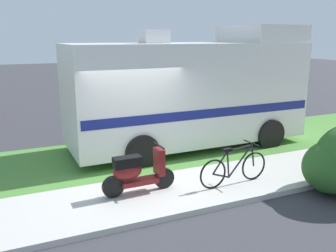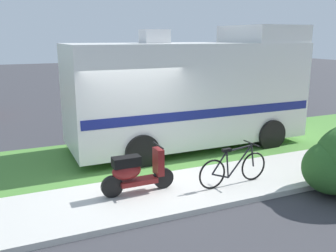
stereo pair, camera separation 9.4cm
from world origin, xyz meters
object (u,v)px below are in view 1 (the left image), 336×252
object	(u,v)px
scooter	(136,172)
bicycle	(234,168)
motorhome_rv	(190,91)
pickup_truck_near	(234,88)

from	to	relation	value
scooter	bicycle	bearing A→B (deg)	-11.60
bicycle	motorhome_rv	bearing A→B (deg)	79.45
motorhome_rv	bicycle	world-z (taller)	motorhome_rv
scooter	bicycle	distance (m)	2.12
motorhome_rv	scooter	size ratio (longest dim) A/B	4.44
scooter	bicycle	xyz separation A→B (m)	(2.07, -0.42, -0.09)
motorhome_rv	pickup_truck_near	size ratio (longest dim) A/B	1.23
motorhome_rv	scooter	distance (m)	3.99
bicycle	pickup_truck_near	distance (m)	9.44
pickup_truck_near	motorhome_rv	bearing A→B (deg)	-135.60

